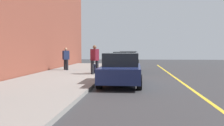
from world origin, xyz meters
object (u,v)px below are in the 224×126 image
object	(u,v)px
parked_car_silver	(129,59)
parked_car_navy	(121,69)
parked_car_charcoal	(125,62)
rolling_suitcase	(94,69)
pedestrian_burgundy_coat	(95,59)
pedestrian_navy_coat	(66,58)

from	to	relation	value
parked_car_silver	parked_car_navy	distance (m)	12.44
parked_car_charcoal	rolling_suitcase	distance (m)	3.20
parked_car_charcoal	rolling_suitcase	size ratio (longest dim) A/B	4.81
pedestrian_burgundy_coat	parked_car_silver	bearing A→B (deg)	168.25
parked_car_charcoal	rolling_suitcase	bearing A→B (deg)	-37.66
parked_car_silver	parked_car_charcoal	xyz separation A→B (m)	(6.01, -0.10, -0.00)
pedestrian_burgundy_coat	pedestrian_navy_coat	bearing A→B (deg)	-135.66
parked_car_silver	parked_car_navy	world-z (taller)	same
parked_car_navy	parked_car_silver	bearing A→B (deg)	179.94
parked_car_silver	pedestrian_navy_coat	world-z (taller)	pedestrian_navy_coat
pedestrian_navy_coat	rolling_suitcase	xyz separation A→B (m)	(2.19, 2.48, -0.59)
parked_car_silver	pedestrian_burgundy_coat	distance (m)	9.25
parked_car_navy	parked_car_charcoal	bearing A→B (deg)	-179.25
parked_car_navy	pedestrian_navy_coat	distance (m)	7.59
parked_car_charcoal	rolling_suitcase	world-z (taller)	parked_car_charcoal
parked_car_charcoal	pedestrian_navy_coat	world-z (taller)	pedestrian_navy_coat
parked_car_charcoal	pedestrian_burgundy_coat	bearing A→B (deg)	-30.35
parked_car_silver	pedestrian_burgundy_coat	bearing A→B (deg)	-11.75
parked_car_silver	parked_car_navy	size ratio (longest dim) A/B	1.14
pedestrian_burgundy_coat	parked_car_charcoal	bearing A→B (deg)	149.65
pedestrian_burgundy_coat	rolling_suitcase	world-z (taller)	pedestrian_burgundy_coat
rolling_suitcase	parked_car_silver	bearing A→B (deg)	166.51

